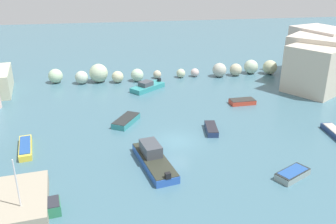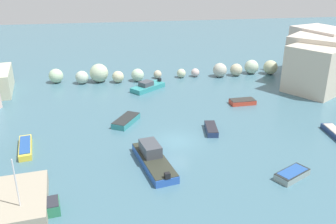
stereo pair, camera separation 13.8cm
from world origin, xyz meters
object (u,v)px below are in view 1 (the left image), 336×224
(moored_boat_1, at_px, (335,132))
(moored_boat_7, at_px, (26,148))
(moored_boat_2, at_px, (22,212))
(moored_boat_6, at_px, (211,129))
(moored_boat_4, at_px, (242,102))
(moored_boat_5, at_px, (147,87))
(moored_boat_8, at_px, (293,174))
(moored_boat_3, at_px, (126,121))
(moored_boat_0, at_px, (153,158))

(moored_boat_1, relative_size, moored_boat_7, 0.87)
(moored_boat_2, bearing_deg, moored_boat_1, -173.11)
(moored_boat_6, bearing_deg, moored_boat_4, -32.41)
(moored_boat_5, relative_size, moored_boat_7, 1.11)
(moored_boat_2, bearing_deg, moored_boat_7, -89.98)
(moored_boat_7, bearing_deg, moored_boat_2, -0.54)
(moored_boat_8, bearing_deg, moored_boat_3, 106.48)
(moored_boat_0, height_order, moored_boat_3, moored_boat_0)
(moored_boat_1, relative_size, moored_boat_4, 1.27)
(moored_boat_6, height_order, moored_boat_8, same)
(moored_boat_0, xyz_separation_m, moored_boat_4, (12.92, 12.86, -0.28))
(moored_boat_7, bearing_deg, moored_boat_8, 59.63)
(moored_boat_1, distance_m, moored_boat_5, 24.76)
(moored_boat_3, bearing_deg, moored_boat_1, 103.70)
(moored_boat_2, height_order, moored_boat_8, moored_boat_2)
(moored_boat_0, relative_size, moored_boat_2, 1.34)
(moored_boat_8, bearing_deg, moored_boat_6, 85.62)
(moored_boat_3, distance_m, moored_boat_6, 9.40)
(moored_boat_3, bearing_deg, moored_boat_5, -167.29)
(moored_boat_4, height_order, moored_boat_5, moored_boat_5)
(moored_boat_6, relative_size, moored_boat_8, 0.96)
(moored_boat_4, bearing_deg, moored_boat_1, 119.21)
(moored_boat_1, distance_m, moored_boat_8, 10.58)
(moored_boat_2, height_order, moored_boat_4, moored_boat_2)
(moored_boat_2, height_order, moored_boat_7, moored_boat_2)
(moored_boat_0, bearing_deg, moored_boat_2, 108.57)
(moored_boat_5, distance_m, moored_boat_7, 20.71)
(moored_boat_0, bearing_deg, moored_boat_1, -93.32)
(moored_boat_5, xyz_separation_m, moored_boat_7, (-13.34, -15.84, -0.13))
(moored_boat_3, bearing_deg, moored_boat_0, 42.11)
(moored_boat_1, bearing_deg, moored_boat_8, 133.39)
(moored_boat_4, bearing_deg, moored_boat_5, -36.47)
(moored_boat_0, relative_size, moored_boat_7, 1.55)
(moored_boat_0, distance_m, moored_boat_8, 11.75)
(moored_boat_5, relative_size, moored_boat_6, 1.59)
(moored_boat_0, bearing_deg, moored_boat_6, -61.87)
(moored_boat_0, distance_m, moored_boat_3, 9.40)
(moored_boat_5, bearing_deg, moored_boat_4, 107.33)
(moored_boat_3, relative_size, moored_boat_5, 0.82)
(moored_boat_1, bearing_deg, moored_boat_0, 102.02)
(moored_boat_0, height_order, moored_boat_4, moored_boat_0)
(moored_boat_1, distance_m, moored_boat_6, 12.70)
(moored_boat_0, distance_m, moored_boat_1, 19.42)
(moored_boat_4, bearing_deg, moored_boat_0, 42.11)
(moored_boat_1, height_order, moored_boat_4, moored_boat_4)
(moored_boat_5, bearing_deg, moored_boat_1, 95.91)
(moored_boat_1, bearing_deg, moored_boat_2, 110.11)
(moored_boat_4, relative_size, moored_boat_7, 0.69)
(moored_boat_8, bearing_deg, moored_boat_7, 131.65)
(moored_boat_2, distance_m, moored_boat_7, 10.34)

